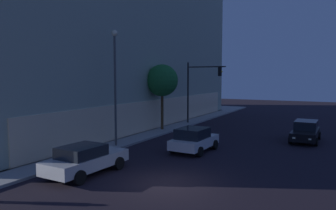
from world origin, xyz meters
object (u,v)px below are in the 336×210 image
object	(u,v)px
sidewalk_tree	(162,81)
car_silver	(85,159)
traffic_light_far_corner	(199,83)
street_lamp_sidewalk	(115,74)
car_black	(306,131)
car_white	(194,139)
modern_building	(55,29)

from	to	relation	value
sidewalk_tree	car_silver	bearing A→B (deg)	-167.48
traffic_light_far_corner	sidewalk_tree	world-z (taller)	traffic_light_far_corner
street_lamp_sidewalk	car_black	bearing A→B (deg)	-53.72
car_white	car_silver	bearing A→B (deg)	158.59
street_lamp_sidewalk	car_silver	bearing A→B (deg)	-157.04
modern_building	car_black	world-z (taller)	modern_building
car_black	car_white	bearing A→B (deg)	138.87
street_lamp_sidewalk	sidewalk_tree	bearing A→B (deg)	3.92
modern_building	car_silver	size ratio (longest dim) A/B	7.88
sidewalk_tree	car_silver	size ratio (longest dim) A/B	1.27
sidewalk_tree	car_silver	xyz separation A→B (m)	(-13.94, -3.10, -3.90)
car_white	sidewalk_tree	bearing A→B (deg)	42.64
sidewalk_tree	modern_building	bearing A→B (deg)	84.83
sidewalk_tree	car_white	size ratio (longest dim) A/B	1.46
traffic_light_far_corner	street_lamp_sidewalk	world-z (taller)	street_lamp_sidewalk
street_lamp_sidewalk	car_white	distance (m)	7.16
street_lamp_sidewalk	car_silver	distance (m)	7.91
traffic_light_far_corner	car_silver	size ratio (longest dim) A/B	1.34
car_black	car_silver	bearing A→B (deg)	147.76
car_silver	modern_building	bearing A→B (deg)	49.64
traffic_light_far_corner	street_lamp_sidewalk	bearing A→B (deg)	175.78
sidewalk_tree	car_black	xyz separation A→B (m)	(0.78, -12.38, -3.89)
traffic_light_far_corner	sidewalk_tree	size ratio (longest dim) A/B	1.06
modern_building	car_white	distance (m)	24.35
car_silver	car_black	bearing A→B (deg)	-32.24
modern_building	street_lamp_sidewalk	bearing A→B (deg)	-120.96
sidewalk_tree	car_silver	world-z (taller)	sidewalk_tree
traffic_light_far_corner	car_silver	bearing A→B (deg)	-175.34
modern_building	traffic_light_far_corner	size ratio (longest dim) A/B	5.86
car_black	modern_building	bearing A→B (deg)	88.81
traffic_light_far_corner	car_silver	distance (m)	19.70
traffic_light_far_corner	sidewalk_tree	xyz separation A→B (m)	(-5.37, 1.52, 0.30)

